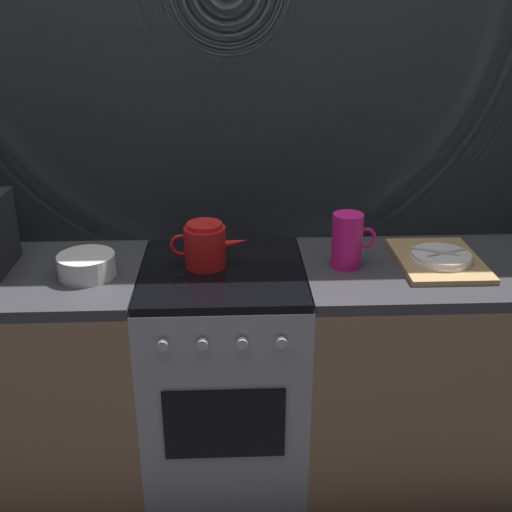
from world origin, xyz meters
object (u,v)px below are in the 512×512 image
(kettle, at_px, (205,245))
(dish_pile, at_px, (439,259))
(stove_unit, at_px, (225,375))
(mixing_bowl, at_px, (87,265))
(pitcher, at_px, (347,240))

(kettle, height_order, dish_pile, kettle)
(stove_unit, xyz_separation_m, mixing_bowl, (-0.47, -0.03, 0.49))
(mixing_bowl, xyz_separation_m, dish_pile, (1.27, 0.05, -0.02))
(stove_unit, relative_size, mixing_bowl, 4.50)
(pitcher, relative_size, dish_pile, 0.50)
(kettle, distance_m, mixing_bowl, 0.42)
(stove_unit, height_order, dish_pile, dish_pile)
(stove_unit, height_order, mixing_bowl, mixing_bowl)
(mixing_bowl, bearing_deg, dish_pile, 2.32)
(kettle, distance_m, pitcher, 0.51)
(mixing_bowl, xyz_separation_m, pitcher, (0.93, 0.05, 0.06))
(stove_unit, bearing_deg, mixing_bowl, -175.97)
(kettle, relative_size, pitcher, 1.42)
(kettle, bearing_deg, pitcher, -2.55)
(mixing_bowl, height_order, dish_pile, mixing_bowl)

